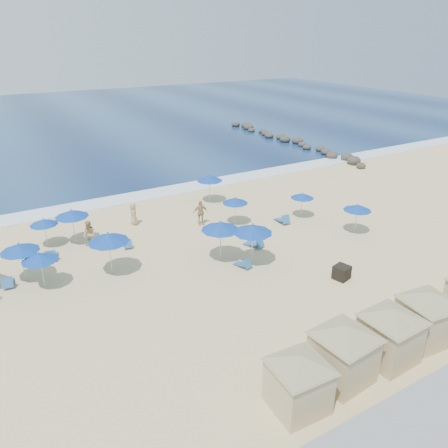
{
  "coord_description": "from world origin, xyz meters",
  "views": [
    {
      "loc": [
        -11.52,
        -19.15,
        13.13
      ],
      "look_at": [
        1.42,
        3.0,
        1.85
      ],
      "focal_mm": 35.0,
      "sensor_mm": 36.0,
      "label": 1
    }
  ],
  "objects_px": {
    "umbrella_7": "(235,200)",
    "beachgoer_2": "(200,213)",
    "cabana_3": "(428,310)",
    "cabana_0": "(299,375)",
    "umbrella_9": "(210,178)",
    "umbrella_10": "(302,196)",
    "beachgoer_3": "(134,214)",
    "umbrella_3": "(39,257)",
    "trash_bin": "(342,272)",
    "umbrella_8": "(220,226)",
    "umbrella_6": "(253,229)",
    "umbrella_11": "(358,207)",
    "cabana_2": "(391,328)",
    "beachgoer_1": "(89,234)",
    "umbrella_5": "(108,238)",
    "umbrella_0": "(19,248)",
    "umbrella_4": "(71,213)",
    "rock_jetty": "(289,140)",
    "cabana_1": "(344,346)"
  },
  "relations": [
    {
      "from": "cabana_0",
      "to": "umbrella_7",
      "type": "relative_size",
      "value": 1.96
    },
    {
      "from": "umbrella_5",
      "to": "beachgoer_2",
      "type": "xyz_separation_m",
      "value": [
        7.9,
        3.81,
        -1.43
      ]
    },
    {
      "from": "umbrella_9",
      "to": "umbrella_11",
      "type": "bearing_deg",
      "value": -60.66
    },
    {
      "from": "umbrella_8",
      "to": "cabana_1",
      "type": "bearing_deg",
      "value": -94.04
    },
    {
      "from": "cabana_0",
      "to": "umbrella_9",
      "type": "xyz_separation_m",
      "value": [
        7.68,
        21.0,
        0.59
      ]
    },
    {
      "from": "cabana_2",
      "to": "umbrella_8",
      "type": "height_order",
      "value": "cabana_2"
    },
    {
      "from": "trash_bin",
      "to": "cabana_2",
      "type": "relative_size",
      "value": 0.18
    },
    {
      "from": "cabana_2",
      "to": "umbrella_10",
      "type": "distance_m",
      "value": 16.08
    },
    {
      "from": "umbrella_6",
      "to": "umbrella_9",
      "type": "relative_size",
      "value": 1.12
    },
    {
      "from": "umbrella_8",
      "to": "beachgoer_2",
      "type": "xyz_separation_m",
      "value": [
        1.51,
        5.61,
        -1.42
      ]
    },
    {
      "from": "cabana_0",
      "to": "cabana_2",
      "type": "height_order",
      "value": "cabana_2"
    },
    {
      "from": "rock_jetty",
      "to": "umbrella_7",
      "type": "height_order",
      "value": "umbrella_7"
    },
    {
      "from": "umbrella_3",
      "to": "umbrella_11",
      "type": "height_order",
      "value": "umbrella_3"
    },
    {
      "from": "umbrella_5",
      "to": "umbrella_9",
      "type": "relative_size",
      "value": 1.12
    },
    {
      "from": "cabana_3",
      "to": "beachgoer_2",
      "type": "distance_m",
      "value": 17.29
    },
    {
      "from": "umbrella_5",
      "to": "umbrella_4",
      "type": "bearing_deg",
      "value": 99.78
    },
    {
      "from": "umbrella_6",
      "to": "umbrella_7",
      "type": "xyz_separation_m",
      "value": [
        2.31,
        5.74,
        -0.5
      ]
    },
    {
      "from": "umbrella_5",
      "to": "umbrella_8",
      "type": "distance_m",
      "value": 6.63
    },
    {
      "from": "umbrella_7",
      "to": "beachgoer_2",
      "type": "distance_m",
      "value": 2.72
    },
    {
      "from": "umbrella_4",
      "to": "umbrella_9",
      "type": "relative_size",
      "value": 1.03
    },
    {
      "from": "cabana_3",
      "to": "beachgoer_1",
      "type": "relative_size",
      "value": 2.4
    },
    {
      "from": "beachgoer_3",
      "to": "umbrella_3",
      "type": "bearing_deg",
      "value": -41.05
    },
    {
      "from": "umbrella_5",
      "to": "umbrella_7",
      "type": "distance_m",
      "value": 10.48
    },
    {
      "from": "umbrella_10",
      "to": "beachgoer_3",
      "type": "distance_m",
      "value": 12.77
    },
    {
      "from": "umbrella_9",
      "to": "umbrella_6",
      "type": "bearing_deg",
      "value": -105.13
    },
    {
      "from": "cabana_2",
      "to": "umbrella_11",
      "type": "height_order",
      "value": "cabana_2"
    },
    {
      "from": "cabana_3",
      "to": "beachgoer_2",
      "type": "relative_size",
      "value": 2.39
    },
    {
      "from": "cabana_0",
      "to": "beachgoer_1",
      "type": "height_order",
      "value": "cabana_0"
    },
    {
      "from": "umbrella_5",
      "to": "umbrella_3",
      "type": "bearing_deg",
      "value": 174.01
    },
    {
      "from": "beachgoer_2",
      "to": "beachgoer_3",
      "type": "bearing_deg",
      "value": 159.83
    },
    {
      "from": "cabana_1",
      "to": "umbrella_4",
      "type": "distance_m",
      "value": 19.55
    },
    {
      "from": "umbrella_10",
      "to": "umbrella_11",
      "type": "bearing_deg",
      "value": -70.93
    },
    {
      "from": "trash_bin",
      "to": "umbrella_8",
      "type": "relative_size",
      "value": 0.3
    },
    {
      "from": "cabana_0",
      "to": "umbrella_5",
      "type": "relative_size",
      "value": 1.56
    },
    {
      "from": "cabana_3",
      "to": "beachgoer_2",
      "type": "xyz_separation_m",
      "value": [
        -2.76,
        17.05,
        -0.68
      ]
    },
    {
      "from": "umbrella_8",
      "to": "beachgoer_3",
      "type": "relative_size",
      "value": 1.62
    },
    {
      "from": "beachgoer_1",
      "to": "beachgoer_2",
      "type": "distance_m",
      "value": 8.08
    },
    {
      "from": "umbrella_10",
      "to": "umbrella_9",
      "type": "bearing_deg",
      "value": 125.1
    },
    {
      "from": "umbrella_0",
      "to": "umbrella_11",
      "type": "relative_size",
      "value": 1.1
    },
    {
      "from": "cabana_0",
      "to": "umbrella_8",
      "type": "height_order",
      "value": "umbrella_8"
    },
    {
      "from": "trash_bin",
      "to": "beachgoer_3",
      "type": "distance_m",
      "value": 15.62
    },
    {
      "from": "trash_bin",
      "to": "umbrella_6",
      "type": "height_order",
      "value": "umbrella_6"
    },
    {
      "from": "umbrella_9",
      "to": "beachgoer_3",
      "type": "relative_size",
      "value": 1.45
    },
    {
      "from": "umbrella_7",
      "to": "umbrella_10",
      "type": "relative_size",
      "value": 1.06
    },
    {
      "from": "rock_jetty",
      "to": "cabana_3",
      "type": "distance_m",
      "value": 39.5
    },
    {
      "from": "trash_bin",
      "to": "umbrella_8",
      "type": "distance_m",
      "value": 7.63
    },
    {
      "from": "umbrella_0",
      "to": "umbrella_9",
      "type": "distance_m",
      "value": 16.35
    },
    {
      "from": "umbrella_0",
      "to": "umbrella_5",
      "type": "bearing_deg",
      "value": -20.99
    },
    {
      "from": "umbrella_7",
      "to": "umbrella_8",
      "type": "xyz_separation_m",
      "value": [
        -3.76,
        -4.38,
        0.48
      ]
    },
    {
      "from": "umbrella_7",
      "to": "umbrella_4",
      "type": "bearing_deg",
      "value": 166.25
    }
  ]
}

